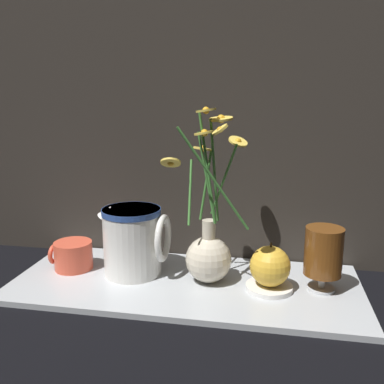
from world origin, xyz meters
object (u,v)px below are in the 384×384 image
(vase_with_flowers, at_px, (209,249))
(ceramic_pitcher, at_px, (134,239))
(yellow_mug, at_px, (73,255))
(tea_glass, at_px, (323,253))
(orange_fruit, at_px, (270,266))

(vase_with_flowers, height_order, ceramic_pitcher, vase_with_flowers)
(yellow_mug, distance_m, ceramic_pitcher, 0.15)
(tea_glass, distance_m, orange_fruit, 0.11)
(vase_with_flowers, distance_m, yellow_mug, 0.31)
(ceramic_pitcher, distance_m, tea_glass, 0.40)
(vase_with_flowers, bearing_deg, orange_fruit, -7.76)
(vase_with_flowers, relative_size, orange_fruit, 4.06)
(tea_glass, height_order, orange_fruit, tea_glass)
(vase_with_flowers, height_order, orange_fruit, vase_with_flowers)
(ceramic_pitcher, xyz_separation_m, tea_glass, (0.40, -0.01, -0.00))
(vase_with_flowers, xyz_separation_m, tea_glass, (0.23, 0.00, 0.01))
(ceramic_pitcher, bearing_deg, tea_glass, -1.57)
(orange_fruit, bearing_deg, ceramic_pitcher, 174.46)
(yellow_mug, height_order, tea_glass, tea_glass)
(tea_glass, xyz_separation_m, orange_fruit, (-0.10, -0.02, -0.03))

